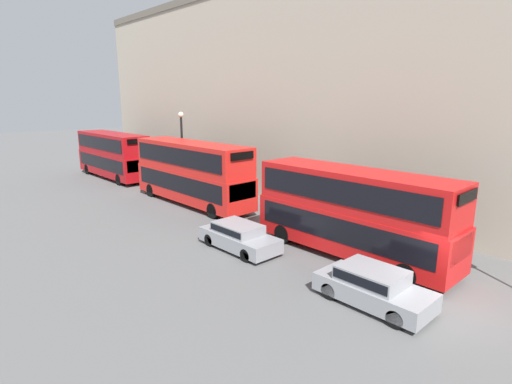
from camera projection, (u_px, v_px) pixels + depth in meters
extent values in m
plane|color=#5B5B5B|center=(444.00, 306.00, 14.60)|extent=(200.00, 200.00, 0.00)
cube|color=red|center=(351.00, 229.00, 19.03)|extent=(2.55, 10.01, 2.00)
cube|color=red|center=(354.00, 190.00, 18.59)|extent=(2.50, 9.81, 1.84)
cube|color=black|center=(352.00, 224.00, 18.98)|extent=(2.59, 9.21, 1.12)
cube|color=black|center=(354.00, 188.00, 18.57)|extent=(2.59, 9.21, 1.11)
cube|color=black|center=(461.00, 249.00, 15.39)|extent=(2.17, 0.06, 1.00)
cube|color=black|center=(468.00, 197.00, 14.92)|extent=(1.78, 0.06, 0.44)
cylinder|color=black|center=(406.00, 275.00, 16.05)|extent=(0.30, 1.00, 1.00)
cylinder|color=black|center=(431.00, 260.00, 17.54)|extent=(0.30, 1.00, 1.00)
cylinder|color=black|center=(283.00, 234.00, 20.91)|extent=(0.30, 1.00, 1.00)
cylinder|color=black|center=(310.00, 225.00, 22.40)|extent=(0.30, 1.00, 1.00)
cube|color=red|center=(192.00, 184.00, 28.61)|extent=(2.55, 11.15, 2.13)
cube|color=red|center=(191.00, 156.00, 28.15)|extent=(2.50, 10.93, 1.96)
cube|color=black|center=(192.00, 181.00, 28.55)|extent=(2.59, 10.26, 1.19)
cube|color=black|center=(191.00, 155.00, 28.13)|extent=(2.59, 10.26, 1.18)
cube|color=black|center=(243.00, 191.00, 24.56)|extent=(2.17, 0.06, 1.07)
cube|color=black|center=(242.00, 156.00, 24.06)|extent=(1.78, 0.06, 0.47)
cylinder|color=black|center=(213.00, 211.00, 25.24)|extent=(0.30, 1.00, 1.00)
cylinder|color=black|center=(240.00, 205.00, 26.73)|extent=(0.30, 1.00, 1.00)
cylinder|color=black|center=(151.00, 190.00, 30.91)|extent=(0.30, 1.00, 1.00)
cylinder|color=black|center=(176.00, 186.00, 32.40)|extent=(0.30, 1.00, 1.00)
cube|color=#A80F14|center=(113.00, 164.00, 38.11)|extent=(2.55, 10.53, 2.06)
cube|color=#A80F14|center=(112.00, 143.00, 37.66)|extent=(2.50, 10.32, 1.86)
cube|color=black|center=(113.00, 161.00, 38.05)|extent=(2.59, 9.69, 1.15)
cube|color=black|center=(112.00, 142.00, 37.64)|extent=(2.59, 9.69, 1.12)
cube|color=black|center=(139.00, 166.00, 34.28)|extent=(2.17, 0.06, 1.03)
cube|color=black|center=(137.00, 141.00, 33.80)|extent=(1.78, 0.06, 0.45)
cylinder|color=black|center=(119.00, 180.00, 34.95)|extent=(0.30, 1.00, 1.00)
cylinder|color=black|center=(143.00, 176.00, 36.44)|extent=(0.30, 1.00, 1.00)
cylinder|color=black|center=(88.00, 169.00, 40.18)|extent=(0.30, 1.00, 1.00)
cylinder|color=black|center=(110.00, 167.00, 41.67)|extent=(0.30, 1.00, 1.00)
cube|color=gray|center=(373.00, 291.00, 14.62)|extent=(1.89, 4.21, 0.68)
cube|color=gray|center=(372.00, 275.00, 14.56)|extent=(1.67, 2.32, 0.53)
cube|color=black|center=(372.00, 274.00, 14.55)|extent=(1.70, 2.20, 0.34)
cylinder|color=black|center=(396.00, 319.00, 13.15)|extent=(0.22, 0.64, 0.64)
cylinder|color=black|center=(419.00, 302.00, 14.26)|extent=(0.22, 0.64, 0.64)
cylinder|color=black|center=(329.00, 291.00, 15.07)|extent=(0.22, 0.64, 0.64)
cylinder|color=black|center=(354.00, 278.00, 16.18)|extent=(0.22, 0.64, 0.64)
cube|color=gray|center=(239.00, 239.00, 20.01)|extent=(1.83, 4.42, 0.69)
cube|color=gray|center=(238.00, 228.00, 19.95)|extent=(1.61, 2.43, 0.47)
cube|color=black|center=(238.00, 228.00, 19.95)|extent=(1.65, 2.31, 0.30)
cylinder|color=black|center=(246.00, 255.00, 18.51)|extent=(0.22, 0.64, 0.64)
cylinder|color=black|center=(271.00, 247.00, 19.58)|extent=(0.22, 0.64, 0.64)
cylinder|color=black|center=(210.00, 240.00, 20.53)|extent=(0.22, 0.64, 0.64)
cylinder|color=black|center=(234.00, 233.00, 21.60)|extent=(0.22, 0.64, 0.64)
cylinder|color=black|center=(183.00, 155.00, 32.19)|extent=(0.18, 0.18, 5.97)
sphere|color=beige|center=(181.00, 115.00, 31.46)|extent=(0.44, 0.44, 0.44)
cylinder|color=#334C6B|center=(136.00, 167.00, 40.18)|extent=(0.36, 0.36, 1.48)
sphere|color=tan|center=(136.00, 158.00, 39.99)|extent=(0.22, 0.22, 0.22)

